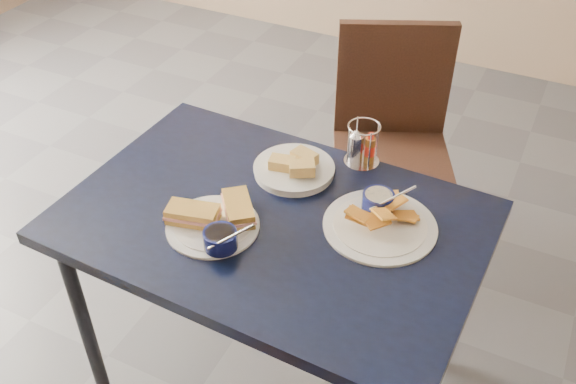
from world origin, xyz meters
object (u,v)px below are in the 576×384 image
at_px(dining_table, 272,235).
at_px(sandwich_plate, 216,221).
at_px(chair_far, 401,131).
at_px(bread_basket, 295,168).
at_px(plantain_plate, 380,217).
at_px(condiment_caddy, 361,146).

height_order(dining_table, sandwich_plate, sandwich_plate).
bearing_deg(sandwich_plate, dining_table, 43.68).
distance_m(chair_far, bread_basket, 0.73).
bearing_deg(bread_basket, sandwich_plate, -104.89).
xyz_separation_m(chair_far, bread_basket, (-0.14, -0.68, 0.23)).
xyz_separation_m(sandwich_plate, plantain_plate, (0.39, 0.22, -0.01)).
height_order(chair_far, bread_basket, chair_far).
bearing_deg(dining_table, chair_far, 83.15).
bearing_deg(plantain_plate, bread_basket, 162.30).
bearing_deg(bread_basket, condiment_caddy, 42.85).
height_order(bread_basket, condiment_caddy, condiment_caddy).
xyz_separation_m(chair_far, sandwich_plate, (-0.22, -1.00, 0.24)).
height_order(chair_far, sandwich_plate, chair_far).
height_order(chair_far, condiment_caddy, chair_far).
relative_size(plantain_plate, condiment_caddy, 2.30).
xyz_separation_m(dining_table, plantain_plate, (0.28, 0.11, 0.09)).
relative_size(dining_table, condiment_caddy, 8.73).
height_order(sandwich_plate, condiment_caddy, condiment_caddy).
xyz_separation_m(chair_far, plantain_plate, (0.17, -0.78, 0.23)).
bearing_deg(sandwich_plate, chair_far, 77.50).
bearing_deg(bread_basket, chair_far, 78.63).
bearing_deg(dining_table, condiment_caddy, 70.35).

